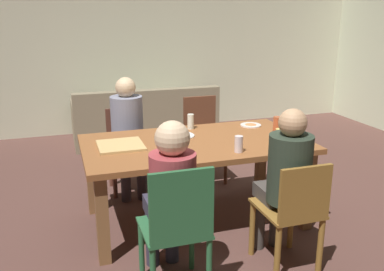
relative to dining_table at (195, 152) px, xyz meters
The scene contains 18 objects.
ground_plane 0.66m from the dining_table, ahead, with size 20.00×20.00×0.00m, color brown.
back_wall 3.42m from the dining_table, 90.00° to the left, with size 7.79×0.12×2.68m, color beige.
dining_table is the anchor object (origin of this frame).
chair_0 1.06m from the dining_table, 115.80° to the left, with size 0.41×0.39×0.86m.
person_0 0.94m from the dining_table, 118.99° to the left, with size 0.33×0.49×1.21m.
chair_1 1.11m from the dining_table, 114.41° to the right, with size 0.43×0.43×0.94m.
person_1 0.96m from the dining_table, 118.39° to the right, with size 0.30×0.53×1.20m.
chair_2 1.07m from the dining_table, 67.04° to the right, with size 0.40×0.46×0.86m.
person_2 0.93m from the dining_table, 63.79° to the right, with size 0.31×0.48×1.21m.
chair_3 1.07m from the dining_table, 67.36° to the left, with size 0.40×0.43×0.93m.
pizza_box_0 0.66m from the dining_table, behind, with size 0.37×0.37×0.02m.
plate_0 0.23m from the dining_table, 113.12° to the left, with size 0.25×0.25×0.03m.
plate_1 0.77m from the dining_table, 25.83° to the left, with size 0.20×0.20×0.03m.
drinking_glass_0 0.45m from the dining_table, 78.19° to the left, with size 0.06×0.06×0.14m, color silver.
drinking_glass_1 0.73m from the dining_table, 25.55° to the right, with size 0.07×0.07×0.14m, color #E4C65D.
drinking_glass_2 0.48m from the dining_table, 58.05° to the right, with size 0.07×0.07×0.13m, color silver.
drinking_glass_3 0.86m from the dining_table, ahead, with size 0.08×0.08×0.14m, color #B6512C.
couch 2.65m from the dining_table, 88.22° to the left, with size 2.05×0.88×0.81m.
Camera 1 is at (-1.11, -3.34, 1.84)m, focal length 39.53 mm.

